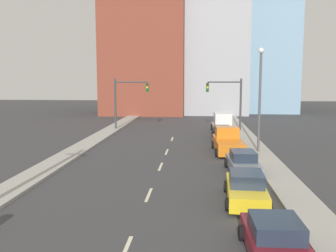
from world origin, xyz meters
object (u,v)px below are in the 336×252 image
(traffic_signal_right, at_px, (231,97))
(sedan_black, at_px, (222,133))
(traffic_signal_left, at_px, (125,97))
(sedan_maroon, at_px, (276,240))
(pickup_truck_orange, at_px, (228,142))
(sedan_gray, at_px, (243,163))
(sedan_yellow, at_px, (246,188))
(box_truck_tan, at_px, (222,123))
(street_lamp, at_px, (260,93))

(traffic_signal_right, height_order, sedan_black, traffic_signal_right)
(traffic_signal_left, distance_m, sedan_maroon, 33.90)
(traffic_signal_right, relative_size, pickup_truck_orange, 1.05)
(traffic_signal_right, height_order, sedan_gray, traffic_signal_right)
(sedan_maroon, relative_size, pickup_truck_orange, 0.75)
(traffic_signal_left, relative_size, traffic_signal_right, 1.00)
(sedan_yellow, height_order, sedan_black, sedan_yellow)
(pickup_truck_orange, bearing_deg, sedan_gray, -88.67)
(traffic_signal_left, distance_m, sedan_yellow, 28.27)
(sedan_gray, distance_m, pickup_truck_orange, 7.03)
(traffic_signal_right, height_order, sedan_maroon, traffic_signal_right)
(traffic_signal_right, relative_size, sedan_black, 1.34)
(sedan_maroon, relative_size, box_truck_tan, 0.83)
(traffic_signal_right, distance_m, sedan_black, 7.21)
(sedan_black, bearing_deg, box_truck_tan, 86.03)
(traffic_signal_right, bearing_deg, pickup_truck_orange, -95.73)
(sedan_maroon, bearing_deg, traffic_signal_left, 108.97)
(sedan_yellow, height_order, pickup_truck_orange, pickup_truck_orange)
(traffic_signal_right, distance_m, pickup_truck_orange, 13.27)
(traffic_signal_left, height_order, traffic_signal_right, same)
(box_truck_tan, bearing_deg, pickup_truck_orange, -93.09)
(traffic_signal_right, bearing_deg, sedan_maroon, -92.05)
(sedan_maroon, xyz_separation_m, sedan_black, (-0.16, 25.49, 0.01))
(pickup_truck_orange, height_order, sedan_black, pickup_truck_orange)
(pickup_truck_orange, relative_size, sedan_black, 1.27)
(sedan_maroon, xyz_separation_m, sedan_yellow, (-0.25, 5.99, 0.05))
(sedan_black, height_order, box_truck_tan, box_truck_tan)
(sedan_yellow, bearing_deg, traffic_signal_right, 89.73)
(sedan_yellow, height_order, sedan_gray, sedan_yellow)
(traffic_signal_left, distance_m, pickup_truck_orange, 17.38)
(street_lamp, bearing_deg, traffic_signal_right, 95.24)
(traffic_signal_left, bearing_deg, pickup_truck_orange, -48.65)
(sedan_yellow, bearing_deg, pickup_truck_orange, 92.37)
(traffic_signal_right, distance_m, box_truck_tan, 3.16)
(sedan_maroon, height_order, sedan_black, sedan_black)
(sedan_gray, relative_size, box_truck_tan, 0.90)
(sedan_maroon, xyz_separation_m, box_truck_tan, (0.17, 31.13, 0.42))
(sedan_yellow, xyz_separation_m, pickup_truck_orange, (0.10, 12.92, 0.15))
(sedan_yellow, relative_size, sedan_gray, 1.02)
(traffic_signal_left, height_order, sedan_yellow, traffic_signal_left)
(traffic_signal_right, xyz_separation_m, box_truck_tan, (-0.97, -0.61, -2.94))
(pickup_truck_orange, bearing_deg, street_lamp, -10.64)
(traffic_signal_left, xyz_separation_m, sedan_yellow, (11.19, -25.74, -3.31))
(street_lamp, relative_size, pickup_truck_orange, 1.48)
(traffic_signal_left, relative_size, street_lamp, 0.71)
(pickup_truck_orange, relative_size, box_truck_tan, 1.11)
(sedan_gray, xyz_separation_m, pickup_truck_orange, (-0.44, 7.02, 0.18))
(traffic_signal_right, xyz_separation_m, pickup_truck_orange, (-1.29, -12.83, -3.16))
(sedan_gray, bearing_deg, sedan_yellow, -97.75)
(sedan_gray, distance_m, box_truck_tan, 19.23)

